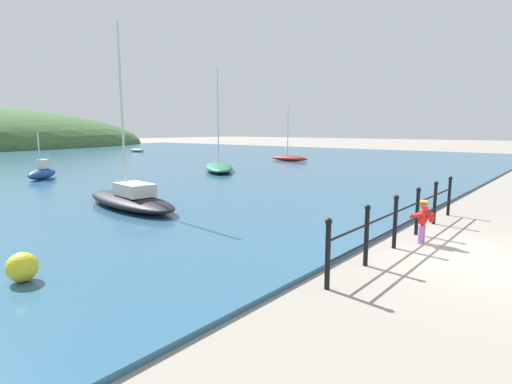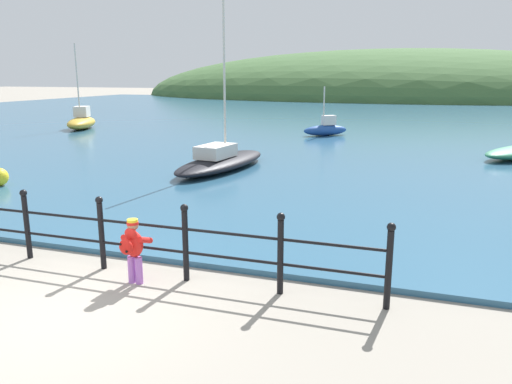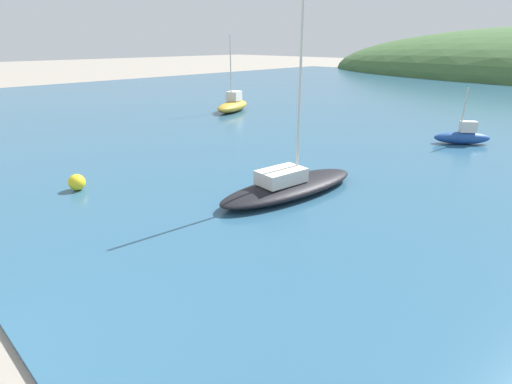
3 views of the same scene
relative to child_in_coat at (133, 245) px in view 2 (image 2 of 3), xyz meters
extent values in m
plane|color=gray|center=(-0.46, -1.14, -0.61)|extent=(200.00, 200.00, 0.00)
cube|color=#2D5B7A|center=(-0.46, 30.86, -0.56)|extent=(80.00, 60.00, 0.10)
ellipsoid|color=#3D6033|center=(-0.46, 68.18, -0.61)|extent=(74.44, 40.94, 13.10)
cylinder|color=black|center=(-2.30, 0.36, -0.06)|extent=(0.09, 0.09, 1.10)
sphere|color=black|center=(-2.30, 0.36, 0.54)|extent=(0.12, 0.12, 0.12)
cylinder|color=black|center=(-0.81, 0.36, -0.06)|extent=(0.09, 0.09, 1.10)
sphere|color=black|center=(-0.81, 0.36, 0.54)|extent=(0.12, 0.12, 0.12)
cylinder|color=black|center=(0.68, 0.36, -0.06)|extent=(0.09, 0.09, 1.10)
sphere|color=black|center=(0.68, 0.36, 0.54)|extent=(0.12, 0.12, 0.12)
cylinder|color=black|center=(2.17, 0.36, -0.06)|extent=(0.09, 0.09, 1.10)
sphere|color=black|center=(2.17, 0.36, 0.54)|extent=(0.12, 0.12, 0.12)
cylinder|color=black|center=(3.67, 0.36, -0.06)|extent=(0.09, 0.09, 1.10)
sphere|color=black|center=(3.67, 0.36, 0.54)|extent=(0.12, 0.12, 0.12)
cylinder|color=black|center=(-0.06, 0.36, 0.21)|extent=(7.46, 0.04, 0.04)
cylinder|color=black|center=(-0.06, 0.36, -0.16)|extent=(7.46, 0.04, 0.04)
cylinder|color=#AD66C6|center=(-0.06, 0.02, -0.40)|extent=(0.11, 0.11, 0.42)
cylinder|color=#AD66C6|center=(0.07, 0.02, -0.40)|extent=(0.11, 0.11, 0.42)
ellipsoid|color=red|center=(0.00, 0.02, 0.01)|extent=(0.31, 0.23, 0.40)
ellipsoid|color=red|center=(0.00, -0.04, 0.19)|extent=(0.20, 0.13, 0.18)
cylinder|color=red|center=(-0.14, 0.11, 0.06)|extent=(0.10, 0.32, 0.19)
cylinder|color=red|center=(0.14, 0.11, 0.06)|extent=(0.10, 0.32, 0.19)
sphere|color=#A37556|center=(0.00, 0.02, 0.31)|extent=(0.17, 0.17, 0.17)
cylinder|color=red|center=(0.00, 0.02, 0.34)|extent=(0.17, 0.17, 0.04)
cylinder|color=yellow|center=(0.00, 0.02, 0.38)|extent=(0.16, 0.16, 0.04)
ellipsoid|color=red|center=(-0.01, -0.18, 0.03)|extent=(0.22, 0.14, 0.24)
sphere|color=black|center=(-0.06, -0.24, 0.09)|extent=(0.04, 0.04, 0.04)
sphere|color=black|center=(0.04, -0.24, -0.01)|extent=(0.04, 0.04, 0.04)
ellipsoid|color=black|center=(-2.14, 8.59, -0.29)|extent=(2.11, 5.07, 0.44)
cube|color=silver|center=(-2.18, 8.23, 0.13)|extent=(1.00, 1.47, 0.39)
cylinder|color=beige|center=(-2.11, 8.84, 2.63)|extent=(0.07, 0.07, 5.41)
ellipsoid|color=gold|center=(-14.32, 17.45, -0.18)|extent=(2.63, 3.83, 0.65)
cube|color=silver|center=(-14.43, 17.70, 0.43)|extent=(1.05, 1.21, 0.58)
cylinder|color=beige|center=(-14.25, 17.28, 2.13)|extent=(0.07, 0.07, 3.98)
ellipsoid|color=#1E4793|center=(-0.71, 18.62, -0.24)|extent=(2.26, 2.02, 0.52)
cube|color=silver|center=(-0.57, 18.73, 0.25)|extent=(0.75, 0.71, 0.47)
cylinder|color=beige|center=(-0.80, 18.55, 0.96)|extent=(0.07, 0.07, 1.88)
camera|label=1|loc=(-9.39, -2.74, 2.02)|focal=28.00mm
camera|label=2|loc=(3.98, -6.07, 2.47)|focal=35.00mm
camera|label=3|loc=(4.87, 0.00, 3.74)|focal=28.00mm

